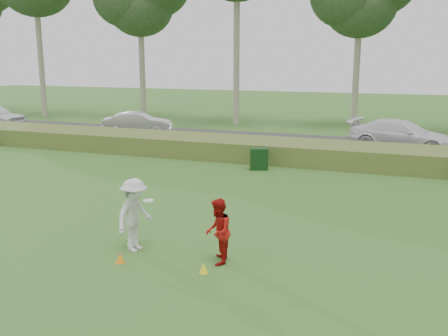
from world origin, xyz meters
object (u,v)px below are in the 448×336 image
at_px(car_mid, 138,123).
at_px(car_right, 402,135).
at_px(cone_orange, 120,258).
at_px(player_white, 134,215).
at_px(player_red, 218,232).
at_px(cone_yellow, 204,268).
at_px(utility_cabinet, 259,159).

distance_m(car_mid, car_right, 15.47).
xyz_separation_m(cone_orange, car_right, (6.00, 17.42, 0.72)).
relative_size(player_white, car_right, 0.35).
distance_m(cone_orange, car_right, 18.43).
height_order(player_white, car_mid, player_white).
height_order(player_red, cone_yellow, player_red).
distance_m(player_white, player_red, 2.24).
height_order(cone_yellow, car_mid, car_mid).
relative_size(player_white, car_mid, 0.44).
bearing_deg(car_mid, utility_cabinet, -146.19).
bearing_deg(car_mid, cone_orange, -173.17).
bearing_deg(utility_cabinet, car_mid, 124.61).
xyz_separation_m(player_red, cone_yellow, (-0.11, -0.63, -0.66)).
bearing_deg(player_white, car_right, -11.13).
bearing_deg(utility_cabinet, player_white, -112.76).
bearing_deg(cone_orange, car_right, 71.00).
height_order(car_mid, car_right, car_right).
relative_size(cone_orange, cone_yellow, 1.02).
bearing_deg(cone_yellow, car_mid, 123.57).
bearing_deg(player_red, car_mid, -160.32).
relative_size(cone_orange, utility_cabinet, 0.25).
bearing_deg(utility_cabinet, car_right, 28.59).
bearing_deg(car_mid, player_red, -166.72).
distance_m(utility_cabinet, car_right, 8.75).
bearing_deg(cone_yellow, cone_orange, -175.91).
distance_m(cone_yellow, car_mid, 20.88).
height_order(cone_yellow, car_right, car_right).
relative_size(player_red, cone_orange, 6.57).
relative_size(player_red, utility_cabinet, 1.67).
bearing_deg(car_right, cone_orange, 173.91).
bearing_deg(cone_orange, car_mid, 118.36).
bearing_deg(car_mid, car_right, -111.98).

